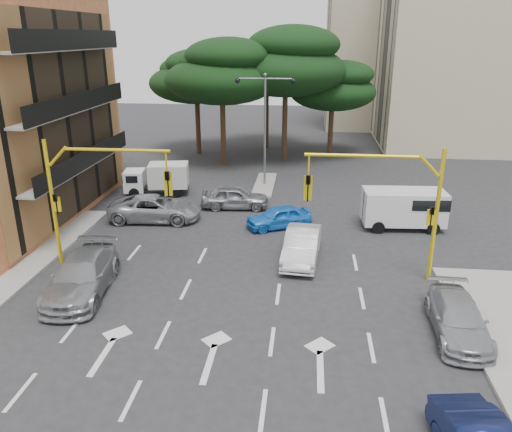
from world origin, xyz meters
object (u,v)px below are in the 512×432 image
Objects in this scene: car_silver_cross_b at (235,197)px; box_truck_a at (157,179)px; car_silver_wagon at (82,276)px; van_white at (403,209)px; signal_mast_left at (88,187)px; car_silver_cross_a at (155,208)px; car_silver_parked at (458,319)px; street_lamp_center at (265,110)px; car_blue_compact at (279,217)px; signal_mast_right at (395,196)px; car_white_hatch at (302,245)px.

box_truck_a is at bearing 63.27° from car_silver_cross_b.
van_white reaches higher than car_silver_wagon.
car_silver_cross_a is (1.02, 6.22, -3.14)m from signal_mast_left.
car_silver_parked is at bearing -129.39° from car_silver_cross_a.
street_lamp_center is 10.78m from car_silver_cross_a.
car_silver_cross_a is at bearing 80.39° from car_silver_wagon.
car_blue_compact is 4.27m from car_silver_cross_b.
car_silver_wagon is at bearing -168.28° from signal_mast_right.
street_lamp_center reaches higher than car_silver_cross_b.
car_silver_wagon is 1.21× the size of van_white.
car_silver_wagon is 1.22× the size of car_silver_parked.
street_lamp_center is 9.64m from car_blue_compact.
box_truck_a is (-8.65, 5.41, 0.44)m from car_blue_compact.
car_silver_wagon is (0.54, -2.71, -3.10)m from signal_mast_left.
car_silver_cross_a is 1.19× the size of car_silver_parked.
car_white_hatch is 4.45m from car_blue_compact.
car_silver_wagon is 1.02× the size of car_silver_cross_a.
car_white_hatch is at bearing -51.90° from van_white.
car_blue_compact is at bearing 132.26° from signal_mast_right.
car_white_hatch reaches higher than car_blue_compact.
street_lamp_center is at bearing -39.92° from car_silver_cross_a.
box_truck_a is (-15.61, 4.71, -0.05)m from van_white.
car_silver_cross_a is 1.19× the size of van_white.
car_white_hatch is at bearing 158.07° from signal_mast_right.
car_silver_cross_b is (-4.34, 7.30, -0.03)m from car_white_hatch.
car_white_hatch is 9.86m from car_silver_cross_a.
car_silver_parked is (15.49, -4.31, -3.24)m from signal_mast_left.
van_white reaches higher than car_silver_parked.
street_lamp_center reaches higher than signal_mast_right.
car_silver_cross_b is at bearing -105.48° from street_lamp_center.
signal_mast_left is 1.35× the size of car_silver_parked.
car_silver_parked is (10.11, -13.18, -0.07)m from car_silver_cross_b.
signal_mast_right is 1.10× the size of car_silver_wagon.
signal_mast_left is 10.85m from car_silver_cross_b.
signal_mast_left is 10.33m from car_white_hatch.
van_white is at bearing -41.51° from street_lamp_center.
car_white_hatch is at bearing -121.48° from car_silver_cross_a.
car_silver_parked is at bearing -2.28° from van_white.
street_lamp_center reaches higher than box_truck_a.
box_truck_a reaches higher than car_silver_wagon.
car_silver_cross_a is 5.10m from car_silver_cross_b.
car_white_hatch is at bearing -76.82° from street_lamp_center.
signal_mast_left is at bearing 144.31° from car_silver_cross_b.
car_blue_compact is 0.70× the size of car_silver_cross_a.
street_lamp_center reaches higher than car_white_hatch.
car_silver_wagon is 13.94m from box_truck_a.
car_white_hatch is 7.45m from van_white.
box_truck_a reaches higher than car_silver_parked.
van_white is (-0.19, 10.80, 0.47)m from car_silver_parked.
van_white is (15.30, 6.49, -2.76)m from signal_mast_left.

